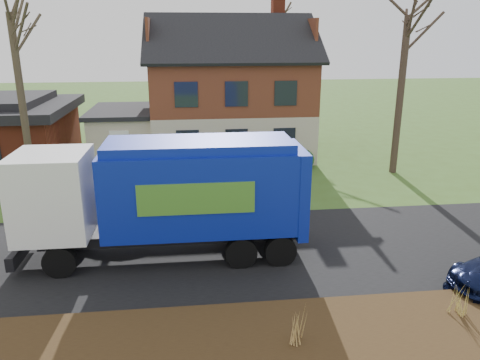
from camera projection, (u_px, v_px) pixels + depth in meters
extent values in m
plane|color=#37531B|center=(210.00, 253.00, 15.55)|extent=(120.00, 120.00, 0.00)
cube|color=black|center=(210.00, 253.00, 15.55)|extent=(80.00, 7.00, 0.02)
cube|color=black|center=(222.00, 353.00, 10.48)|extent=(80.00, 3.50, 0.30)
cube|color=#C1B49B|center=(230.00, 130.00, 28.64)|extent=(9.00, 7.50, 2.70)
cube|color=#552518|center=(230.00, 84.00, 27.81)|extent=(9.00, 7.50, 2.80)
cube|color=maroon|center=(278.00, 8.00, 27.78)|extent=(0.70, 0.90, 1.60)
cube|color=#C1B49B|center=(126.00, 135.00, 27.50)|extent=(3.50, 5.50, 2.60)
cube|color=black|center=(124.00, 111.00, 27.08)|extent=(3.90, 5.90, 0.24)
cylinder|color=black|center=(60.00, 261.00, 13.94)|extent=(0.99, 0.34, 0.99)
cylinder|color=black|center=(75.00, 234.00, 15.84)|extent=(0.99, 0.34, 0.99)
cylinder|color=black|center=(241.00, 252.00, 14.51)|extent=(0.99, 0.34, 0.99)
cylinder|color=black|center=(235.00, 227.00, 16.42)|extent=(0.99, 0.34, 0.99)
cylinder|color=black|center=(280.00, 250.00, 14.65)|extent=(0.99, 0.34, 0.99)
cylinder|color=black|center=(269.00, 226.00, 16.55)|extent=(0.99, 0.34, 0.99)
cube|color=black|center=(173.00, 233.00, 15.15)|extent=(8.22, 1.18, 0.33)
cube|color=white|center=(53.00, 194.00, 14.33)|extent=(2.21, 2.40, 2.58)
cube|color=black|center=(17.00, 191.00, 14.18)|extent=(0.08, 2.10, 0.86)
cube|color=black|center=(23.00, 248.00, 14.74)|extent=(0.25, 2.39, 0.43)
cube|color=#0C1D93|center=(200.00, 189.00, 14.80)|extent=(6.03, 2.41, 2.58)
cube|color=#0C1D93|center=(199.00, 145.00, 14.37)|extent=(5.74, 2.12, 0.29)
cube|color=#0C1D93|center=(296.00, 188.00, 15.16)|extent=(0.34, 2.44, 2.77)
cube|color=#44802A|center=(196.00, 199.00, 13.61)|extent=(3.44, 0.05, 0.96)
cube|color=#44802A|center=(195.00, 175.00, 15.91)|extent=(3.44, 0.05, 0.96)
imported|color=#A6A8AD|center=(145.00, 197.00, 18.33)|extent=(5.42, 2.69, 1.71)
cylinder|color=#423828|center=(22.00, 105.00, 21.00)|extent=(0.33, 0.33, 7.88)
cylinder|color=#3E2E25|center=(400.00, 97.00, 23.53)|extent=(0.36, 0.36, 7.85)
cylinder|color=#3D2E24|center=(274.00, 65.00, 36.56)|extent=(0.36, 0.36, 9.35)
cone|color=tan|center=(296.00, 326.00, 10.41)|extent=(0.04, 0.04, 0.92)
cone|color=tan|center=(289.00, 327.00, 10.39)|extent=(0.04, 0.04, 0.92)
cone|color=tan|center=(302.00, 326.00, 10.42)|extent=(0.04, 0.04, 0.92)
cone|color=tan|center=(294.00, 323.00, 10.52)|extent=(0.04, 0.04, 0.92)
cone|color=tan|center=(297.00, 329.00, 10.30)|extent=(0.04, 0.04, 0.92)
cone|color=tan|center=(457.00, 299.00, 11.55)|extent=(0.04, 0.04, 0.86)
cone|color=tan|center=(451.00, 299.00, 11.53)|extent=(0.04, 0.04, 0.86)
cone|color=tan|center=(462.00, 298.00, 11.56)|extent=(0.04, 0.04, 0.86)
cone|color=tan|center=(454.00, 296.00, 11.66)|extent=(0.04, 0.04, 0.86)
cone|color=tan|center=(459.00, 301.00, 11.43)|extent=(0.04, 0.04, 0.86)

